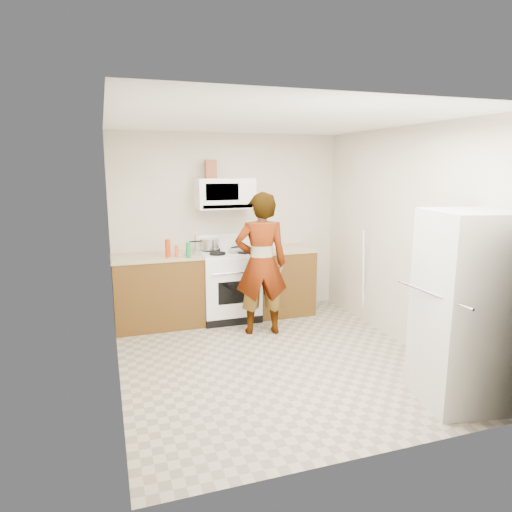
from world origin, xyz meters
name	(u,v)px	position (x,y,z in m)	size (l,w,h in m)	color
floor	(273,359)	(0.00, 0.00, 0.00)	(3.60, 3.60, 0.00)	gray
back_wall	(229,225)	(0.00, 1.79, 1.25)	(3.20, 0.02, 2.50)	beige
right_wall	(404,238)	(1.59, 0.00, 1.25)	(0.02, 3.60, 2.50)	beige
cabinet_left	(158,292)	(-1.04, 1.49, 0.45)	(1.12, 0.62, 0.90)	brown
counter_left	(157,257)	(-1.04, 1.49, 0.92)	(1.14, 0.64, 0.04)	tan
cabinet_right	(281,282)	(0.68, 1.49, 0.45)	(0.80, 0.62, 0.90)	brown
counter_right	(282,249)	(0.68, 1.49, 0.92)	(0.82, 0.64, 0.04)	tan
gas_range	(228,284)	(-0.10, 1.48, 0.49)	(0.76, 0.65, 1.13)	white
microwave	(225,193)	(-0.10, 1.61, 1.70)	(0.76, 0.38, 0.40)	white
person	(261,264)	(0.14, 0.82, 0.88)	(0.64, 0.42, 1.76)	tan
fridge	(466,309)	(1.26, -1.35, 0.85)	(0.70, 0.70, 1.70)	silver
kettle	(271,239)	(0.57, 1.64, 1.04)	(0.17, 0.17, 0.21)	silver
jug	(211,169)	(-0.29, 1.61, 2.02)	(0.14, 0.14, 0.24)	brown
saucepan	(210,244)	(-0.32, 1.63, 1.02)	(0.25, 0.25, 0.14)	#BAB9BE
tray	(239,251)	(0.02, 1.38, 0.96)	(0.25, 0.16, 0.05)	white
bottle_spray	(168,248)	(-0.92, 1.34, 1.05)	(0.07, 0.07, 0.22)	#B8300D
bottle_hot_sauce	(177,251)	(-0.81, 1.33, 1.01)	(0.05, 0.05, 0.15)	#DF4D18
bottle_green_cap	(188,250)	(-0.68, 1.21, 1.03)	(0.06, 0.06, 0.19)	#167D37
pot_lid	(193,254)	(-0.58, 1.41, 0.94)	(0.25, 0.25, 0.01)	silver
broom	(363,276)	(1.55, 0.76, 0.63)	(0.03, 0.03, 1.26)	white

